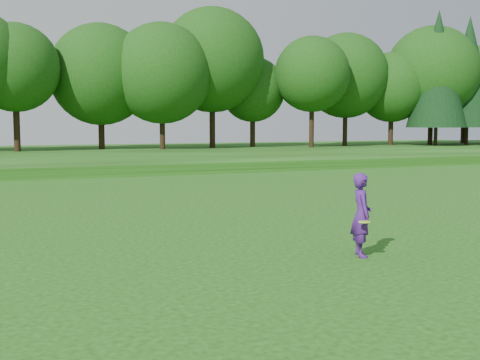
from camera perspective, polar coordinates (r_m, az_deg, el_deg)
name	(u,v)px	position (r m, az deg, el deg)	size (l,w,h in m)	color
ground	(197,254)	(12.95, -4.07, -7.00)	(140.00, 140.00, 0.00)	#1A410C
berm	(39,158)	(46.17, -18.52, 2.02)	(130.00, 30.00, 0.60)	#1A410C
walking_path	(66,177)	(32.31, -16.17, 0.27)	(130.00, 1.60, 0.04)	gray
treeline	(31,55)	(50.37, -19.22, 11.14)	(104.00, 7.00, 15.00)	#1A3E0E
woman	(361,215)	(12.79, 11.44, -3.26)	(0.62, 0.88, 1.75)	#491A79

